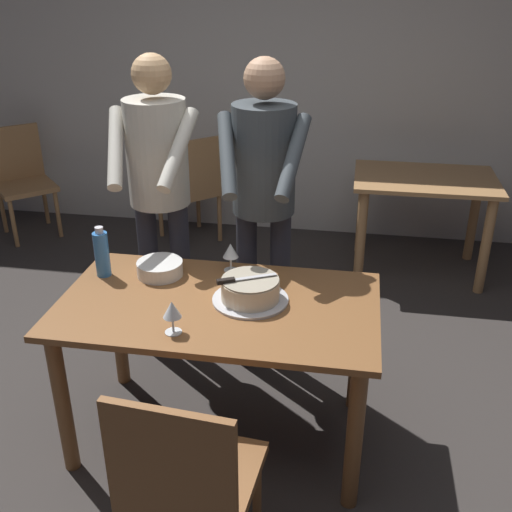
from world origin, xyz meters
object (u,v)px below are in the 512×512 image
object	(u,v)px
wine_glass_near	(231,251)
background_table	(423,198)
cake_knife	(234,280)
wine_glass_far	(172,311)
person_standing_beside	(159,181)
main_dining_table	(219,326)
water_bottle	(102,253)
background_chair_2	(193,186)
plate_stack	(160,268)
chair_near_side	(187,480)
background_chair_0	(22,177)
cake_on_platter	(250,291)
person_cutting_cake	(264,189)

from	to	relation	value
wine_glass_near	background_table	size ratio (longest dim) A/B	0.14
cake_knife	wine_glass_far	world-z (taller)	wine_glass_far
cake_knife	background_table	bearing A→B (deg)	63.87
person_standing_beside	background_table	distance (m)	2.10
main_dining_table	background_table	world-z (taller)	main_dining_table
wine_glass_far	person_standing_beside	bearing A→B (deg)	110.16
water_bottle	background_chair_2	world-z (taller)	water_bottle
plate_stack	wine_glass_far	xyz separation A→B (m)	(0.21, -0.48, 0.07)
water_bottle	chair_near_side	size ratio (longest dim) A/B	0.28
background_chair_2	main_dining_table	bearing A→B (deg)	-71.91
plate_stack	background_chair_0	world-z (taller)	background_chair_0
cake_on_platter	background_chair_2	world-z (taller)	background_chair_2
wine_glass_near	person_standing_beside	xyz separation A→B (m)	(-0.45, 0.33, 0.22)
plate_stack	background_chair_2	bearing A→B (deg)	101.12
wine_glass_far	background_chair_2	bearing A→B (deg)	103.63
plate_stack	wine_glass_near	bearing A→B (deg)	17.46
plate_stack	person_cutting_cake	bearing A→B (deg)	42.55
person_standing_beside	chair_near_side	size ratio (longest dim) A/B	1.91
main_dining_table	background_chair_2	xyz separation A→B (m)	(-0.73, 2.24, -0.13)
cake_on_platter	background_table	distance (m)	2.18
chair_near_side	main_dining_table	bearing A→B (deg)	94.63
main_dining_table	plate_stack	xyz separation A→B (m)	(-0.33, 0.21, 0.16)
main_dining_table	person_cutting_cake	bearing A→B (deg)	80.24
plate_stack	wine_glass_near	xyz separation A→B (m)	(0.33, 0.10, 0.07)
wine_glass_near	plate_stack	bearing A→B (deg)	-162.54
wine_glass_near	background_table	distance (m)	2.02
wine_glass_near	person_cutting_cake	bearing A→B (deg)	69.47
person_cutting_cake	background_chair_0	distance (m)	2.86
cake_knife	water_bottle	bearing A→B (deg)	166.72
water_bottle	wine_glass_near	bearing A→B (deg)	14.06
water_bottle	background_table	bearing A→B (deg)	48.01
wine_glass_near	main_dining_table	bearing A→B (deg)	-88.77
person_standing_beside	background_chair_2	bearing A→B (deg)	99.71
plate_stack	chair_near_side	xyz separation A→B (m)	(0.40, -0.99, -0.29)
water_bottle	chair_near_side	xyz separation A→B (m)	(0.66, -0.95, -0.37)
chair_near_side	cake_knife	bearing A→B (deg)	89.13
person_cutting_cake	person_standing_beside	bearing A→B (deg)	176.96
cake_on_platter	cake_knife	bearing A→B (deg)	-153.33
cake_knife	person_standing_beside	bearing A→B (deg)	129.93
cake_knife	water_bottle	distance (m)	0.69
background_table	cake_on_platter	bearing A→B (deg)	-114.98
wine_glass_near	wine_glass_far	bearing A→B (deg)	-101.31
wine_glass_far	background_chair_0	xyz separation A→B (m)	(-2.08, 2.47, -0.36)
cake_knife	person_cutting_cake	bearing A→B (deg)	87.13
person_standing_beside	background_table	size ratio (longest dim) A/B	1.72
chair_near_side	person_standing_beside	bearing A→B (deg)	110.13
chair_near_side	background_chair_2	size ratio (longest dim) A/B	1.00
cake_on_platter	wine_glass_far	world-z (taller)	wine_glass_far
cake_knife	water_bottle	world-z (taller)	water_bottle
main_dining_table	wine_glass_near	bearing A→B (deg)	91.23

